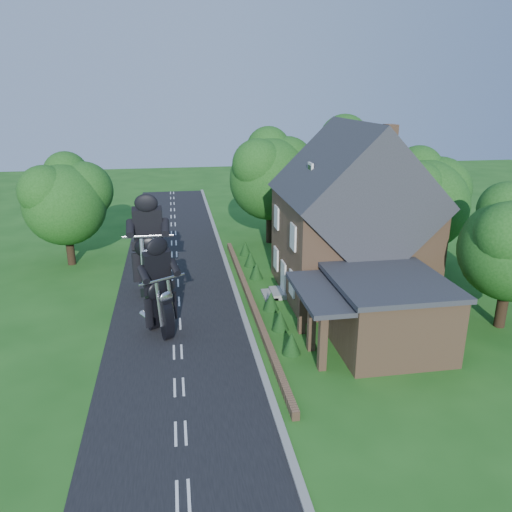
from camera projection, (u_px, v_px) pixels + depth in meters
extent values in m
plane|color=#1E5618|center=(178.00, 352.00, 23.69)|extent=(120.00, 120.00, 0.00)
cube|color=black|center=(178.00, 352.00, 23.69)|extent=(7.00, 80.00, 0.02)
cube|color=gray|center=(253.00, 345.00, 24.24)|extent=(0.30, 80.00, 0.12)
cube|color=brown|center=(251.00, 301.00, 28.98)|extent=(0.30, 22.00, 0.40)
cube|color=brown|center=(350.00, 245.00, 29.99)|extent=(8.00, 8.00, 6.00)
cube|color=#28292F|center=(353.00, 195.00, 29.04)|extent=(8.48, 8.64, 8.48)
cube|color=brown|center=(390.00, 139.00, 28.34)|extent=(0.60, 0.90, 1.60)
cube|color=white|center=(310.00, 171.00, 28.16)|extent=(0.12, 0.80, 0.90)
cube|color=black|center=(309.00, 171.00, 28.15)|extent=(0.04, 0.55, 0.65)
cube|color=white|center=(283.00, 279.00, 29.98)|extent=(0.10, 1.10, 2.10)
cube|color=gray|center=(278.00, 293.00, 30.21)|extent=(0.80, 1.60, 0.30)
cube|color=gray|center=(269.00, 295.00, 30.15)|extent=(0.80, 1.60, 0.15)
cube|color=white|center=(292.00, 284.00, 27.74)|extent=(0.10, 1.10, 1.40)
cube|color=black|center=(292.00, 284.00, 27.74)|extent=(0.04, 0.92, 1.22)
cube|color=white|center=(276.00, 259.00, 31.86)|extent=(0.10, 1.10, 1.40)
cube|color=black|center=(276.00, 259.00, 31.86)|extent=(0.04, 0.92, 1.22)
cube|color=white|center=(293.00, 237.00, 26.89)|extent=(0.10, 1.10, 1.40)
cube|color=black|center=(293.00, 237.00, 26.89)|extent=(0.04, 0.92, 1.22)
cube|color=white|center=(277.00, 217.00, 31.01)|extent=(0.10, 1.10, 1.40)
cube|color=black|center=(276.00, 217.00, 31.00)|extent=(0.04, 0.92, 1.22)
cube|color=brown|center=(386.00, 314.00, 24.00)|extent=(5.00, 5.60, 3.20)
cube|color=#28292F|center=(389.00, 281.00, 23.45)|extent=(5.30, 5.94, 0.24)
cube|color=#28292F|center=(325.00, 292.00, 23.09)|extent=(2.60, 5.32, 0.22)
cube|color=brown|center=(323.00, 341.00, 21.80)|extent=(0.35, 0.35, 2.80)
cube|color=brown|center=(312.00, 323.00, 23.48)|extent=(0.35, 0.35, 2.80)
cube|color=brown|center=(302.00, 308.00, 25.17)|extent=(0.35, 0.35, 2.80)
cylinder|color=black|center=(507.00, 301.00, 25.90)|extent=(0.56, 0.56, 2.80)
sphere|color=#184814|center=(510.00, 209.00, 25.42)|extent=(2.86, 2.86, 2.86)
cylinder|color=black|center=(420.00, 251.00, 33.75)|extent=(0.56, 0.56, 3.00)
sphere|color=#184814|center=(426.00, 205.00, 32.75)|extent=(6.00, 6.00, 6.00)
sphere|color=#184814|center=(441.00, 189.00, 33.24)|extent=(4.32, 4.32, 4.32)
sphere|color=#184814|center=(419.00, 190.00, 31.36)|extent=(3.72, 3.72, 3.72)
sphere|color=#184814|center=(422.00, 170.00, 33.22)|extent=(3.30, 3.30, 3.30)
cylinder|color=black|center=(348.00, 221.00, 40.28)|extent=(0.56, 0.56, 3.60)
sphere|color=#184814|center=(351.00, 174.00, 39.08)|extent=(7.20, 7.20, 7.20)
sphere|color=#184814|center=(368.00, 158.00, 39.66)|extent=(5.18, 5.18, 5.18)
sphere|color=#184814|center=(341.00, 157.00, 37.42)|extent=(4.46, 4.46, 4.46)
sphere|color=#184814|center=(348.00, 139.00, 39.64)|extent=(3.96, 3.96, 3.96)
cylinder|color=black|center=(273.00, 222.00, 40.31)|extent=(0.56, 0.56, 3.40)
sphere|color=#184814|center=(273.00, 179.00, 39.21)|extent=(6.40, 6.40, 6.40)
sphere|color=#184814|center=(290.00, 165.00, 39.73)|extent=(4.61, 4.61, 4.61)
sphere|color=#184814|center=(262.00, 165.00, 37.73)|extent=(3.97, 3.97, 3.97)
sphere|color=#184814|center=(272.00, 149.00, 39.71)|extent=(3.52, 3.52, 3.52)
cylinder|color=black|center=(73.00, 245.00, 35.25)|extent=(0.56, 0.56, 2.80)
sphere|color=#184814|center=(68.00, 205.00, 34.32)|extent=(5.60, 5.60, 5.60)
sphere|color=#184814|center=(87.00, 190.00, 34.78)|extent=(4.03, 4.03, 4.03)
sphere|color=#184814|center=(49.00, 191.00, 33.03)|extent=(3.47, 3.47, 3.47)
sphere|color=#184814|center=(70.00, 173.00, 34.76)|extent=(3.08, 3.08, 3.08)
cone|color=black|center=(291.00, 343.00, 23.41)|extent=(0.90, 0.90, 1.10)
cone|color=black|center=(280.00, 320.00, 25.75)|extent=(0.90, 0.90, 1.10)
cone|color=black|center=(271.00, 301.00, 28.09)|extent=(0.90, 0.90, 1.10)
cone|color=black|center=(256.00, 271.00, 32.76)|extent=(0.90, 0.90, 1.10)
cone|color=black|center=(250.00, 259.00, 35.10)|extent=(0.90, 0.90, 1.10)
cone|color=black|center=(245.00, 248.00, 37.44)|extent=(0.90, 0.90, 1.10)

